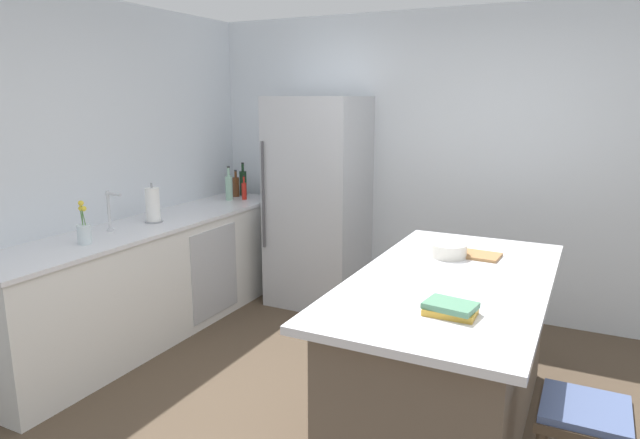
# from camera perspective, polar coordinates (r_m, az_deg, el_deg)

# --- Properties ---
(wall_rear) EXTENTS (6.00, 0.10, 2.60)m
(wall_rear) POSITION_cam_1_polar(r_m,az_deg,el_deg) (4.95, 14.79, 5.40)
(wall_rear) COLOR silver
(wall_rear) RESTS_ON ground_plane
(wall_left) EXTENTS (0.10, 6.00, 2.60)m
(wall_left) POSITION_cam_1_polar(r_m,az_deg,el_deg) (4.34, -26.59, 3.55)
(wall_left) COLOR silver
(wall_left) RESTS_ON ground_plane
(counter_run_left) EXTENTS (0.65, 2.94, 0.91)m
(counter_run_left) POSITION_cam_1_polar(r_m,az_deg,el_deg) (4.68, -16.55, -5.72)
(counter_run_left) COLOR silver
(counter_run_left) RESTS_ON ground_plane
(kitchen_island) EXTENTS (1.00, 1.98, 0.91)m
(kitchen_island) POSITION_cam_1_polar(r_m,az_deg,el_deg) (3.29, 13.00, -13.27)
(kitchen_island) COLOR brown
(kitchen_island) RESTS_ON ground_plane
(refrigerator) EXTENTS (0.80, 0.72, 1.88)m
(refrigerator) POSITION_cam_1_polar(r_m,az_deg,el_deg) (5.04, -0.18, 1.79)
(refrigerator) COLOR #B7BABF
(refrigerator) RESTS_ON ground_plane
(bar_stool) EXTENTS (0.36, 0.36, 0.65)m
(bar_stool) POSITION_cam_1_polar(r_m,az_deg,el_deg) (2.67, 25.39, -19.09)
(bar_stool) COLOR #473828
(bar_stool) RESTS_ON ground_plane
(sink_faucet) EXTENTS (0.15, 0.05, 0.30)m
(sink_faucet) POSITION_cam_1_polar(r_m,az_deg,el_deg) (4.31, -20.76, 0.88)
(sink_faucet) COLOR silver
(sink_faucet) RESTS_ON counter_run_left
(flower_vase) EXTENTS (0.09, 0.09, 0.30)m
(flower_vase) POSITION_cam_1_polar(r_m,az_deg,el_deg) (4.02, -23.09, -1.10)
(flower_vase) COLOR silver
(flower_vase) RESTS_ON counter_run_left
(paper_towel_roll) EXTENTS (0.14, 0.14, 0.31)m
(paper_towel_roll) POSITION_cam_1_polar(r_m,az_deg,el_deg) (4.53, -16.81, 1.38)
(paper_towel_roll) COLOR gray
(paper_towel_roll) RESTS_ON counter_run_left
(wine_bottle) EXTENTS (0.07, 0.07, 0.33)m
(wine_bottle) POSITION_cam_1_polar(r_m,az_deg,el_deg) (5.61, -7.91, 3.78)
(wine_bottle) COLOR #19381E
(wine_bottle) RESTS_ON counter_run_left
(syrup_bottle) EXTENTS (0.07, 0.07, 0.26)m
(syrup_bottle) POSITION_cam_1_polar(r_m,az_deg,el_deg) (5.54, -8.63, 3.39)
(syrup_bottle) COLOR #5B3319
(syrup_bottle) RESTS_ON counter_run_left
(hot_sauce_bottle) EXTENTS (0.05, 0.05, 0.23)m
(hot_sauce_bottle) POSITION_cam_1_polar(r_m,az_deg,el_deg) (5.37, -7.80, 2.96)
(hot_sauce_bottle) COLOR red
(hot_sauce_bottle) RESTS_ON counter_run_left
(gin_bottle) EXTENTS (0.07, 0.07, 0.32)m
(gin_bottle) POSITION_cam_1_polar(r_m,az_deg,el_deg) (5.36, -9.34, 3.30)
(gin_bottle) COLOR #8CB79E
(gin_bottle) RESTS_ON counter_run_left
(cookbook_stack) EXTENTS (0.24, 0.19, 0.06)m
(cookbook_stack) POSITION_cam_1_polar(r_m,az_deg,el_deg) (2.60, 13.25, -8.90)
(cookbook_stack) COLOR gold
(cookbook_stack) RESTS_ON kitchen_island
(mixing_bowl) EXTENTS (0.22, 0.22, 0.08)m
(mixing_bowl) POSITION_cam_1_polar(r_m,az_deg,el_deg) (3.50, 13.06, -3.10)
(mixing_bowl) COLOR silver
(mixing_bowl) RESTS_ON kitchen_island
(cutting_board) EXTENTS (0.34, 0.21, 0.02)m
(cutting_board) POSITION_cam_1_polar(r_m,az_deg,el_deg) (3.57, 15.40, -3.48)
(cutting_board) COLOR #9E7042
(cutting_board) RESTS_ON kitchen_island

